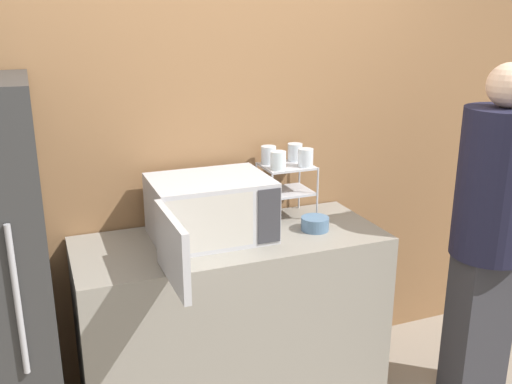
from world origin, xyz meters
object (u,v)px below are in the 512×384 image
glass_front_left (278,160)px  glass_front_right (306,158)px  glass_back_right (295,152)px  person (492,223)px  microwave (209,210)px  dish_rack (287,180)px  glass_back_left (269,155)px  bowl (315,224)px

glass_front_left → glass_front_right: size_ratio=1.00×
glass_back_right → glass_front_left: bearing=-139.7°
person → microwave: bearing=161.2°
microwave → glass_front_left: glass_front_left is taller
dish_rack → glass_back_left: bearing=140.4°
dish_rack → glass_back_left: 0.16m
microwave → person: person is taller
glass_front_right → bowl: glass_front_right is taller
glass_back_right → person: (0.77, -0.67, -0.28)m
glass_back_right → bowl: 0.43m
glass_back_right → person: size_ratio=0.05×
microwave → glass_back_left: bearing=27.9°
glass_front_right → person: bearing=-34.8°
bowl → glass_back_right: bearing=85.7°
dish_rack → bowl: bearing=-76.2°
microwave → bowl: (0.53, -0.08, -0.12)m
glass_front_right → person: person is taller
glass_back_right → glass_front_right: 0.13m
person → glass_front_left: bearing=150.1°
glass_front_right → glass_back_left: size_ratio=1.00×
bowl → person: size_ratio=0.08×
microwave → bowl: size_ratio=6.14×
glass_back_left → glass_front_right: bearing=-39.0°
microwave → bowl: microwave is taller
glass_front_left → person: bearing=-29.9°
person → glass_back_left: bearing=144.5°
dish_rack → glass_front_right: 0.16m
glass_back_right → glass_back_left: bearing=-178.5°
glass_front_left → bowl: 0.37m
glass_back_right → glass_back_left: same height
dish_rack → bowl: dish_rack is taller
dish_rack → glass_front_right: bearing=-38.4°
glass_front_right → bowl: (-0.02, -0.17, -0.31)m
glass_front_left → glass_front_right: same height
glass_back_right → person: person is taller
microwave → bowl: 0.55m
glass_back_left → glass_back_right: bearing=1.5°
microwave → dish_rack: 0.50m
dish_rack → bowl: size_ratio=2.06×
microwave → glass_back_right: (0.56, 0.22, 0.19)m
glass_back_right → dish_rack: bearing=-139.1°
dish_rack → glass_front_left: (-0.08, -0.06, 0.13)m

